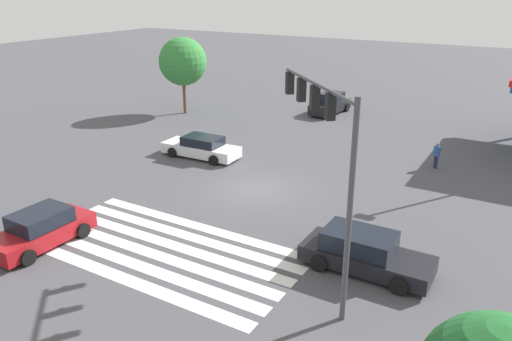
# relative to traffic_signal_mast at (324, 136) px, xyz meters

# --- Properties ---
(ground_plane) EXTENTS (145.24, 145.24, 0.00)m
(ground_plane) POSITION_rel_traffic_signal_mast_xyz_m (-6.22, 6.22, -5.48)
(ground_plane) COLOR #47474C
(crosswalk_markings) EXTENTS (11.25, 5.35, 0.01)m
(crosswalk_markings) POSITION_rel_traffic_signal_mast_xyz_m (-6.22, -1.08, -5.47)
(crosswalk_markings) COLOR silver
(crosswalk_markings) RESTS_ON ground_plane
(traffic_signal_mast) EXTENTS (4.52, 4.52, 7.26)m
(traffic_signal_mast) POSITION_rel_traffic_signal_mast_xyz_m (0.00, 0.00, 0.00)
(traffic_signal_mast) COLOR #47474C
(traffic_signal_mast) RESTS_ON ground_plane
(car_0) EXTENTS (4.84, 2.16, 1.50)m
(car_0) POSITION_rel_traffic_signal_mast_xyz_m (1.17, 1.62, -4.77)
(car_0) COLOR black
(car_0) RESTS_ON ground_plane
(car_1) EXTENTS (2.13, 4.26, 1.47)m
(car_1) POSITION_rel_traffic_signal_mast_xyz_m (-10.86, -3.25, -4.79)
(car_1) COLOR maroon
(car_1) RESTS_ON ground_plane
(car_2) EXTENTS (2.23, 4.62, 1.70)m
(car_2) POSITION_rel_traffic_signal_mast_xyz_m (-9.21, 23.36, -4.71)
(car_2) COLOR black
(car_2) RESTS_ON ground_plane
(car_3) EXTENTS (4.96, 2.14, 1.34)m
(car_3) POSITION_rel_traffic_signal_mast_xyz_m (-11.77, 8.99, -4.85)
(car_3) COLOR silver
(car_3) RESTS_ON ground_plane
(pedestrian) EXTENTS (0.41, 0.41, 1.56)m
(pedestrian) POSITION_rel_traffic_signal_mast_xyz_m (1.15, 14.30, -4.62)
(pedestrian) COLOR #232842
(pedestrian) RESTS_ON ground_plane
(tree_corner_b) EXTENTS (3.83, 3.83, 6.14)m
(tree_corner_b) POSITION_rel_traffic_signal_mast_xyz_m (-19.57, 17.33, -1.26)
(tree_corner_b) COLOR brown
(tree_corner_b) RESTS_ON ground_plane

